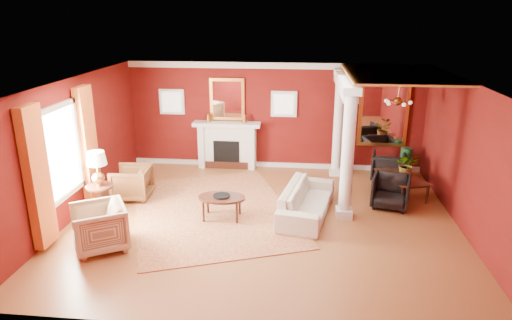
# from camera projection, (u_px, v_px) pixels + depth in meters

# --- Properties ---
(ground) EXTENTS (8.00, 8.00, 0.00)m
(ground) POSITION_uv_depth(u_px,v_px,m) (263.00, 220.00, 9.63)
(ground) COLOR brown
(ground) RESTS_ON ground
(room_shell) EXTENTS (8.04, 7.04, 2.92)m
(room_shell) POSITION_uv_depth(u_px,v_px,m) (264.00, 127.00, 8.99)
(room_shell) COLOR #580F0C
(room_shell) RESTS_ON ground
(fireplace) EXTENTS (1.85, 0.42, 1.29)m
(fireplace) POSITION_uv_depth(u_px,v_px,m) (227.00, 145.00, 12.68)
(fireplace) COLOR silver
(fireplace) RESTS_ON ground
(overmantel_mirror) EXTENTS (0.95, 0.07, 1.15)m
(overmantel_mirror) POSITION_uv_depth(u_px,v_px,m) (227.00, 99.00, 12.42)
(overmantel_mirror) COLOR gold
(overmantel_mirror) RESTS_ON fireplace
(flank_window_left) EXTENTS (0.70, 0.07, 0.70)m
(flank_window_left) POSITION_uv_depth(u_px,v_px,m) (172.00, 102.00, 12.61)
(flank_window_left) COLOR silver
(flank_window_left) RESTS_ON room_shell
(flank_window_right) EXTENTS (0.70, 0.07, 0.70)m
(flank_window_right) POSITION_uv_depth(u_px,v_px,m) (284.00, 104.00, 12.31)
(flank_window_right) COLOR silver
(flank_window_right) RESTS_ON room_shell
(left_window) EXTENTS (0.21, 2.55, 2.60)m
(left_window) POSITION_uv_depth(u_px,v_px,m) (64.00, 159.00, 8.99)
(left_window) COLOR white
(left_window) RESTS_ON room_shell
(column_front) EXTENTS (0.36, 0.36, 2.80)m
(column_front) POSITION_uv_depth(u_px,v_px,m) (348.00, 154.00, 9.30)
(column_front) COLOR silver
(column_front) RESTS_ON ground
(column_back) EXTENTS (0.36, 0.36, 2.80)m
(column_back) POSITION_uv_depth(u_px,v_px,m) (339.00, 123.00, 11.85)
(column_back) COLOR silver
(column_back) RESTS_ON ground
(header_beam) EXTENTS (0.30, 3.20, 0.32)m
(header_beam) POSITION_uv_depth(u_px,v_px,m) (345.00, 83.00, 10.43)
(header_beam) COLOR silver
(header_beam) RESTS_ON column_front
(amber_ceiling) EXTENTS (2.30, 3.40, 0.04)m
(amber_ceiling) POSITION_uv_depth(u_px,v_px,m) (399.00, 74.00, 10.10)
(amber_ceiling) COLOR #E18E42
(amber_ceiling) RESTS_ON room_shell
(dining_mirror) EXTENTS (1.30, 0.07, 1.70)m
(dining_mirror) POSITION_uv_depth(u_px,v_px,m) (383.00, 115.00, 12.12)
(dining_mirror) COLOR gold
(dining_mirror) RESTS_ON room_shell
(chandelier) EXTENTS (0.60, 0.62, 0.75)m
(chandelier) POSITION_uv_depth(u_px,v_px,m) (398.00, 101.00, 10.34)
(chandelier) COLOR #B27338
(chandelier) RESTS_ON room_shell
(crown_trim) EXTENTS (8.00, 0.08, 0.16)m
(crown_trim) POSITION_uv_depth(u_px,v_px,m) (275.00, 66.00, 12.01)
(crown_trim) COLOR silver
(crown_trim) RESTS_ON room_shell
(base_trim) EXTENTS (8.00, 0.08, 0.12)m
(base_trim) POSITION_uv_depth(u_px,v_px,m) (274.00, 165.00, 12.88)
(base_trim) COLOR silver
(base_trim) RESTS_ON ground
(rug) EXTENTS (4.61, 5.25, 0.02)m
(rug) POSITION_uv_depth(u_px,v_px,m) (213.00, 211.00, 10.05)
(rug) COLOR maroon
(rug) RESTS_ON ground
(sofa) EXTENTS (1.07, 2.32, 0.88)m
(sofa) POSITION_uv_depth(u_px,v_px,m) (307.00, 196.00, 9.74)
(sofa) COLOR beige
(sofa) RESTS_ON ground
(armchair_leopard) EXTENTS (0.82, 0.87, 0.85)m
(armchair_leopard) POSITION_uv_depth(u_px,v_px,m) (132.00, 181.00, 10.62)
(armchair_leopard) COLOR black
(armchair_leopard) RESTS_ON ground
(armchair_stripe) EXTENTS (1.21, 1.23, 0.94)m
(armchair_stripe) POSITION_uv_depth(u_px,v_px,m) (99.00, 225.00, 8.34)
(armchair_stripe) COLOR tan
(armchair_stripe) RESTS_ON ground
(coffee_table) EXTENTS (1.00, 1.00, 0.50)m
(coffee_table) POSITION_uv_depth(u_px,v_px,m) (222.00, 199.00, 9.55)
(coffee_table) COLOR black
(coffee_table) RESTS_ON ground
(coffee_book) EXTENTS (0.16, 0.03, 0.22)m
(coffee_book) POSITION_uv_depth(u_px,v_px,m) (220.00, 191.00, 9.53)
(coffee_book) COLOR black
(coffee_book) RESTS_ON coffee_table
(side_table) EXTENTS (0.57, 0.57, 1.42)m
(side_table) POSITION_uv_depth(u_px,v_px,m) (98.00, 173.00, 9.61)
(side_table) COLOR black
(side_table) RESTS_ON ground
(dining_table) EXTENTS (0.91, 1.45, 0.76)m
(dining_table) POSITION_uv_depth(u_px,v_px,m) (402.00, 180.00, 10.80)
(dining_table) COLOR black
(dining_table) RESTS_ON ground
(dining_chair_near) EXTENTS (0.95, 0.92, 0.81)m
(dining_chair_near) POSITION_uv_depth(u_px,v_px,m) (391.00, 190.00, 10.15)
(dining_chair_near) COLOR black
(dining_chair_near) RESTS_ON ground
(dining_chair_far) EXTENTS (0.94, 0.90, 0.82)m
(dining_chair_far) POSITION_uv_depth(u_px,v_px,m) (388.00, 165.00, 11.74)
(dining_chair_far) COLOR black
(dining_chair_far) RESTS_ON ground
(green_urn) EXTENTS (0.34, 0.34, 0.80)m
(green_urn) POSITION_uv_depth(u_px,v_px,m) (405.00, 165.00, 12.02)
(green_urn) COLOR #154323
(green_urn) RESTS_ON ground
(potted_plant) EXTENTS (0.55, 0.60, 0.43)m
(potted_plant) POSITION_uv_depth(u_px,v_px,m) (408.00, 156.00, 10.62)
(potted_plant) COLOR #26591E
(potted_plant) RESTS_ON dining_table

